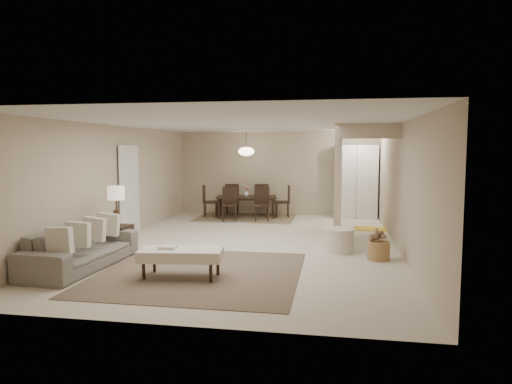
% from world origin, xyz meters
% --- Properties ---
extents(floor, '(9.00, 9.00, 0.00)m').
position_xyz_m(floor, '(0.00, 0.00, 0.00)').
color(floor, beige).
rests_on(floor, ground).
extents(ceiling, '(9.00, 9.00, 0.00)m').
position_xyz_m(ceiling, '(0.00, 0.00, 2.50)').
color(ceiling, white).
rests_on(ceiling, back_wall).
extents(back_wall, '(6.00, 0.00, 6.00)m').
position_xyz_m(back_wall, '(0.00, 4.50, 1.25)').
color(back_wall, '#C0AE91').
rests_on(back_wall, floor).
extents(left_wall, '(0.00, 9.00, 9.00)m').
position_xyz_m(left_wall, '(-3.00, 0.00, 1.25)').
color(left_wall, '#C0AE91').
rests_on(left_wall, floor).
extents(right_wall, '(0.00, 9.00, 9.00)m').
position_xyz_m(right_wall, '(3.00, 0.00, 1.25)').
color(right_wall, '#C0AE91').
rests_on(right_wall, floor).
extents(partition, '(0.15, 2.50, 2.50)m').
position_xyz_m(partition, '(1.80, 1.25, 1.25)').
color(partition, '#C0AE91').
rests_on(partition, floor).
extents(doorway, '(0.04, 0.90, 2.04)m').
position_xyz_m(doorway, '(-2.97, 0.60, 1.02)').
color(doorway, black).
rests_on(doorway, floor).
extents(pantry_cabinet, '(1.20, 0.55, 2.10)m').
position_xyz_m(pantry_cabinet, '(2.35, 4.15, 1.05)').
color(pantry_cabinet, white).
rests_on(pantry_cabinet, floor).
extents(flush_light, '(0.44, 0.44, 0.05)m').
position_xyz_m(flush_light, '(2.30, 3.20, 2.46)').
color(flush_light, white).
rests_on(flush_light, ceiling).
extents(living_rug, '(3.20, 3.20, 0.01)m').
position_xyz_m(living_rug, '(-0.39, -2.34, 0.01)').
color(living_rug, brown).
rests_on(living_rug, floor).
extents(sofa, '(2.35, 1.00, 0.68)m').
position_xyz_m(sofa, '(-2.45, -2.34, 0.34)').
color(sofa, slate).
rests_on(sofa, floor).
extents(ottoman_bench, '(1.34, 0.74, 0.46)m').
position_xyz_m(ottoman_bench, '(-0.59, -2.64, 0.37)').
color(ottoman_bench, silver).
rests_on(ottoman_bench, living_rug).
extents(side_table, '(0.51, 0.51, 0.52)m').
position_xyz_m(side_table, '(-2.40, -1.15, 0.26)').
color(side_table, black).
rests_on(side_table, floor).
extents(table_lamp, '(0.32, 0.32, 0.76)m').
position_xyz_m(table_lamp, '(-2.40, -1.15, 1.09)').
color(table_lamp, '#4A321F').
rests_on(table_lamp, side_table).
extents(round_pouf, '(0.59, 0.59, 0.46)m').
position_xyz_m(round_pouf, '(1.84, -0.42, 0.23)').
color(round_pouf, silver).
rests_on(round_pouf, floor).
extents(wicker_basket, '(0.51, 0.51, 0.33)m').
position_xyz_m(wicker_basket, '(2.54, -0.94, 0.17)').
color(wicker_basket, olive).
rests_on(wicker_basket, floor).
extents(dining_rug, '(2.80, 2.10, 0.01)m').
position_xyz_m(dining_rug, '(-0.79, 3.70, 0.01)').
color(dining_rug, '#7B654C').
rests_on(dining_rug, floor).
extents(dining_table, '(1.87, 1.24, 0.61)m').
position_xyz_m(dining_table, '(-0.79, 3.70, 0.31)').
color(dining_table, black).
rests_on(dining_table, dining_rug).
extents(dining_chairs, '(2.55, 2.01, 0.94)m').
position_xyz_m(dining_chairs, '(-0.79, 3.70, 0.47)').
color(dining_chairs, black).
rests_on(dining_chairs, dining_rug).
extents(vase, '(0.16, 0.16, 0.16)m').
position_xyz_m(vase, '(-0.79, 3.70, 0.69)').
color(vase, white).
rests_on(vase, dining_table).
extents(yellow_mat, '(1.04, 0.72, 0.01)m').
position_xyz_m(yellow_mat, '(2.70, 2.27, 0.01)').
color(yellow_mat, gold).
rests_on(yellow_mat, floor).
extents(pendant_light, '(0.46, 0.46, 0.71)m').
position_xyz_m(pendant_light, '(-0.79, 3.70, 1.92)').
color(pendant_light, '#4A321F').
rests_on(pendant_light, ceiling).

